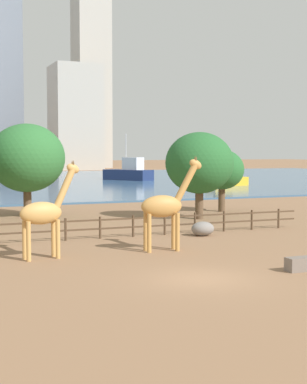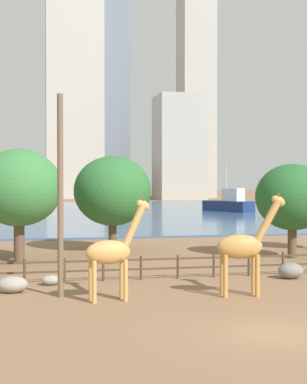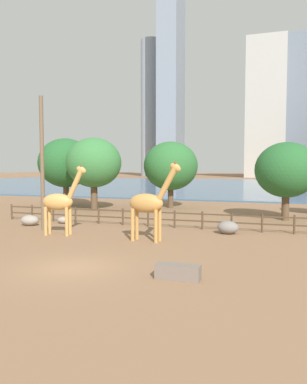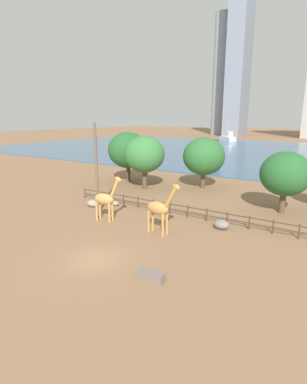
{
  "view_description": "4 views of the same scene",
  "coord_description": "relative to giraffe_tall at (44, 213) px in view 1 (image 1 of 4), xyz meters",
  "views": [
    {
      "loc": [
        -10.64,
        -20.93,
        5.17
      ],
      "look_at": [
        2.34,
        10.86,
        2.75
      ],
      "focal_mm": 55.0,
      "sensor_mm": 36.0,
      "label": 1
    },
    {
      "loc": [
        -8.35,
        -19.42,
        5.48
      ],
      "look_at": [
        0.61,
        24.65,
        4.52
      ],
      "focal_mm": 55.0,
      "sensor_mm": 36.0,
      "label": 2
    },
    {
      "loc": [
        8.6,
        -14.45,
        4.49
      ],
      "look_at": [
        -1.33,
        15.52,
        2.38
      ],
      "focal_mm": 35.0,
      "sensor_mm": 36.0,
      "label": 3
    },
    {
      "loc": [
        14.09,
        -14.41,
        9.95
      ],
      "look_at": [
        0.66,
        6.78,
        3.68
      ],
      "focal_mm": 28.0,
      "sensor_mm": 36.0,
      "label": 4
    }
  ],
  "objects": [
    {
      "name": "skyline_block_right",
      "position": [
        35.34,
        129.29,
        11.91
      ],
      "size": [
        12.54,
        13.36,
        28.25
      ],
      "primitive_type": "cube",
      "color": "#ADA89E",
      "rests_on": "ground"
    },
    {
      "name": "tree_left_large",
      "position": [
        18.47,
        16.13,
        1.31
      ],
      "size": [
        3.76,
        3.76,
        5.26
      ],
      "color": "brown",
      "rests_on": "ground"
    },
    {
      "name": "enclosure_fence",
      "position": [
        4.66,
        5.15,
        -1.46
      ],
      "size": [
        26.12,
        0.14,
        1.3
      ],
      "color": "#4C3826",
      "rests_on": "ground"
    },
    {
      "name": "skyline_block_left",
      "position": [
        44.46,
        144.94,
        36.8
      ],
      "size": [
        9.82,
        10.91,
        78.05
      ],
      "primitive_type": "cube",
      "color": "#ADA89E",
      "rests_on": "ground"
    },
    {
      "name": "boulder_by_pole",
      "position": [
        10.45,
        3.9,
        -1.78
      ],
      "size": [
        1.42,
        1.16,
        0.87
      ],
      "primitive_type": "ellipsoid",
      "color": "gray",
      "rests_on": "ground"
    },
    {
      "name": "feeding_trough",
      "position": [
        9.83,
        -7.05,
        -1.92
      ],
      "size": [
        1.8,
        0.6,
        0.6
      ],
      "primitive_type": "cube",
      "color": "#72665B",
      "rests_on": "ground"
    },
    {
      "name": "boat_barge",
      "position": [
        39.95,
        55.68,
        -1.3
      ],
      "size": [
        4.98,
        4.12,
        2.12
      ],
      "rotation": [
        0.0,
        0.0,
        0.59
      ],
      "color": "navy",
      "rests_on": "harbor_water"
    },
    {
      "name": "giraffe_companion",
      "position": [
        6.23,
        -0.12,
        0.11
      ],
      "size": [
        3.41,
        1.04,
        4.9
      ],
      "rotation": [
        0.0,
        0.0,
        6.21
      ],
      "color": "#C18C47",
      "rests_on": "ground"
    },
    {
      "name": "tree_left_small",
      "position": [
        2.42,
        18.21,
        2.37
      ],
      "size": [
        5.91,
        5.91,
        7.27
      ],
      "color": "brown",
      "rests_on": "ground"
    },
    {
      "name": "tree_center_broad",
      "position": [
        14.23,
        11.92,
        2.01
      ],
      "size": [
        5.16,
        5.16,
        6.57
      ],
      "color": "brown",
      "rests_on": "ground"
    },
    {
      "name": "boat_tug",
      "position": [
        28.06,
        65.94,
        -0.71
      ],
      "size": [
        7.19,
        9.08,
        7.84
      ],
      "rotation": [
        0.0,
        0.0,
        2.11
      ],
      "color": "navy",
      "rests_on": "harbor_water"
    },
    {
      "name": "giraffe_tall",
      "position": [
        0.0,
        0.0,
        0.0
      ],
      "size": [
        3.15,
        1.13,
        4.72
      ],
      "rotation": [
        0.0,
        0.0,
        0.15
      ],
      "color": "tan",
      "rests_on": "ground"
    },
    {
      "name": "boat_sailboat",
      "position": [
        35.15,
        45.1,
        -1.09
      ],
      "size": [
        6.48,
        3.43,
        5.54
      ],
      "rotation": [
        0.0,
        0.0,
        0.21
      ],
      "color": "gold",
      "rests_on": "harbor_water"
    }
  ]
}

